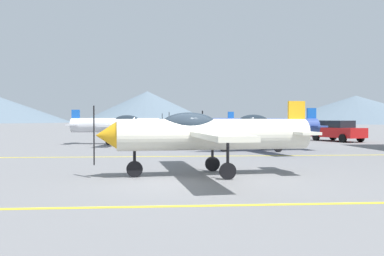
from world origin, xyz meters
The scene contains 10 objects.
ground_plane centered at (0.00, 0.00, 0.00)m, with size 400.00×400.00×0.00m, color slate.
apron_line_near centered at (0.00, -3.50, 0.01)m, with size 80.00×0.16×0.01m, color yellow.
apron_line_far centered at (0.00, 7.80, 0.01)m, with size 80.00×0.16×0.01m, color yellow.
airplane_near centered at (0.40, 1.15, 1.35)m, with size 6.99×8.03×2.40m.
airplane_mid centered at (4.63, 10.78, 1.35)m, with size 7.02×8.01×2.40m.
airplane_far centered at (-3.84, 17.37, 1.35)m, with size 7.01×8.03×2.40m.
airplane_back centered at (2.65, 26.62, 1.35)m, with size 7.01×8.02×2.40m.
car_sedan centered at (12.78, 19.66, 0.84)m, with size 3.23×4.66×1.62m.
hill_centerleft centered at (-5.55, 152.48, 6.01)m, with size 51.52×51.52×12.03m, color slate.
hill_centerright centered at (62.74, 120.59, 4.47)m, with size 56.29×56.29×8.95m, color slate.
Camera 1 is at (-1.10, -12.27, 1.86)m, focal length 39.60 mm.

